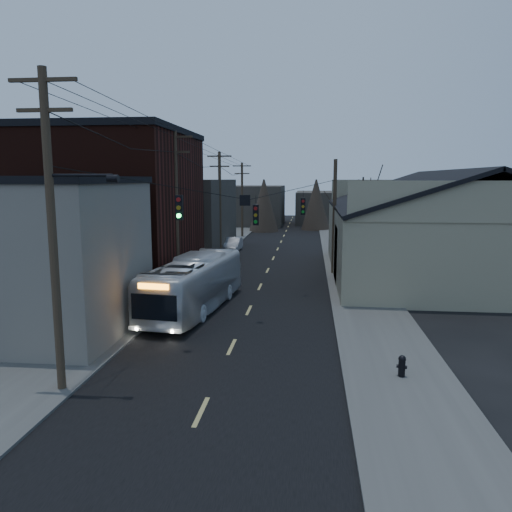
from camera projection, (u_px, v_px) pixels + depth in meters
The scene contains 15 objects.
ground at pixel (185, 447), 13.35m from camera, with size 160.00×160.00×0.00m, color black.
road_surface at pixel (272, 262), 42.82m from camera, with size 9.00×110.00×0.02m, color black.
sidewalk_left at pixel (197, 260), 43.51m from camera, with size 4.00×110.00×0.12m, color #474744.
sidewalk_right at pixel (348, 263), 42.12m from camera, with size 4.00×110.00×0.12m, color #474744.
building_clapboard at pixel (39, 259), 22.61m from camera, with size 8.00×8.00×7.00m, color slate.
building_brick at pixel (111, 210), 33.30m from camera, with size 10.00×12.00×10.00m, color black.
building_left_far at pixel (181, 215), 49.19m from camera, with size 9.00×14.00×7.00m, color #36322B.
warehouse at pixel (445, 240), 36.10m from camera, with size 16.16×20.60×7.73m.
building_far_left at pixel (251, 205), 77.38m from camera, with size 10.00×12.00×6.00m, color #36322B.
building_far_right at pixel (334, 207), 80.98m from camera, with size 12.00×14.00×5.00m, color #36322B.
bare_tree at pixel (361, 234), 31.75m from camera, with size 0.40×0.40×7.20m, color black.
utility_lines at pixel (224, 208), 36.64m from camera, with size 11.24×45.28×10.50m.
bus at pixel (194, 284), 26.88m from camera, with size 2.47×10.56×2.94m, color silver.
parked_car at pixel (233, 244), 49.43m from camera, with size 1.40×4.02×1.32m, color #B3B5BB.
fire_hydrant at pixel (402, 365), 17.73m from camera, with size 0.38×0.27×0.78m.
Camera 1 is at (3.23, -12.13, 7.10)m, focal length 35.00 mm.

